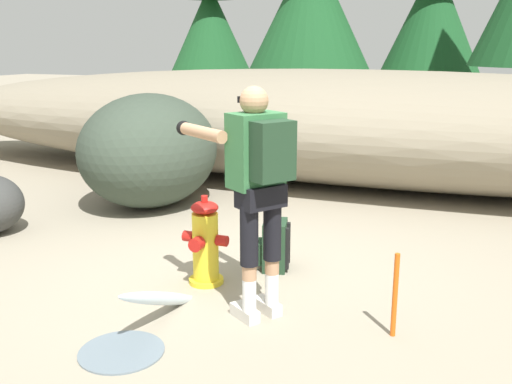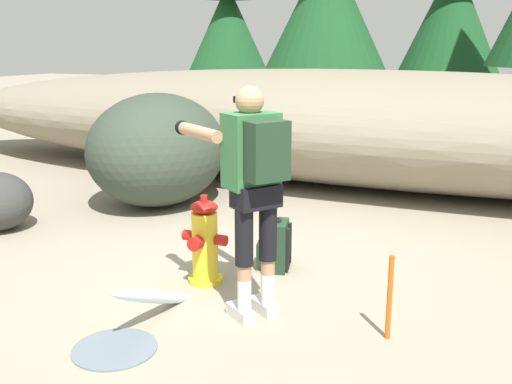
# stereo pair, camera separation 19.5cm
# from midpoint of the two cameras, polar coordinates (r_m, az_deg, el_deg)

# --- Properties ---
(ground_plane) EXTENTS (56.00, 56.00, 0.04)m
(ground_plane) POSITION_cam_midpoint_polar(r_m,az_deg,el_deg) (4.94, -3.46, -9.27)
(ground_plane) COLOR gray
(dirt_embankment) EXTENTS (15.15, 3.20, 1.61)m
(dirt_embankment) POSITION_cam_midpoint_polar(r_m,az_deg,el_deg) (8.56, 8.42, 6.41)
(dirt_embankment) COLOR gray
(dirt_embankment) RESTS_ON ground_plane
(fire_hydrant) EXTENTS (0.40, 0.34, 0.76)m
(fire_hydrant) POSITION_cam_midpoint_polar(r_m,az_deg,el_deg) (4.86, -6.15, -5.06)
(fire_hydrant) COLOR yellow
(fire_hydrant) RESTS_ON ground_plane
(hydrant_water_jet) EXTENTS (0.56, 1.38, 0.57)m
(hydrant_water_jet) POSITION_cam_midpoint_polar(r_m,az_deg,el_deg) (4.30, -11.28, -11.30)
(hydrant_water_jet) COLOR silver
(hydrant_water_jet) RESTS_ON ground_plane
(utility_worker) EXTENTS (1.02, 0.86, 1.68)m
(utility_worker) POSITION_cam_midpoint_polar(r_m,az_deg,el_deg) (4.06, -1.38, 1.77)
(utility_worker) COLOR beige
(utility_worker) RESTS_ON ground_plane
(spare_backpack) EXTENTS (0.33, 0.34, 0.47)m
(spare_backpack) POSITION_cam_midpoint_polar(r_m,az_deg,el_deg) (5.19, 0.73, -5.27)
(spare_backpack) COLOR #1E3823
(spare_backpack) RESTS_ON ground_plane
(boulder_large) EXTENTS (1.73, 2.00, 1.39)m
(boulder_large) POSITION_cam_midpoint_polar(r_m,az_deg,el_deg) (7.26, -11.21, 4.01)
(boulder_large) COLOR #344034
(boulder_large) RESTS_ON ground_plane
(pine_tree_far_left) EXTENTS (2.18, 2.18, 5.04)m
(pine_tree_far_left) POSITION_cam_midpoint_polar(r_m,az_deg,el_deg) (15.95, -4.90, 17.18)
(pine_tree_far_left) COLOR #47331E
(pine_tree_far_left) RESTS_ON ground_plane
(survey_stake) EXTENTS (0.04, 0.04, 0.60)m
(survey_stake) POSITION_cam_midpoint_polar(r_m,az_deg,el_deg) (4.09, 12.13, -9.88)
(survey_stake) COLOR #E55914
(survey_stake) RESTS_ON ground_plane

